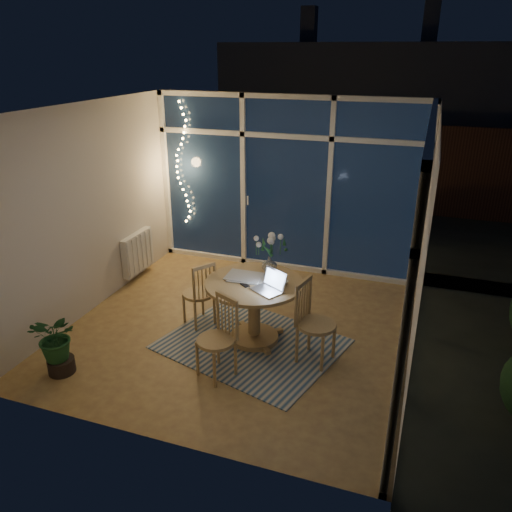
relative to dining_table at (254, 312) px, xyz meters
The scene contains 25 objects.
floor 0.50m from the dining_table, 144.15° to the left, with size 4.00×4.00×0.00m, color olive.
ceiling 2.25m from the dining_table, 144.15° to the left, with size 4.00×4.00×0.00m, color silver.
wall_back 2.39m from the dining_table, 96.88° to the left, with size 4.00×0.04×2.60m, color beige.
wall_front 2.05m from the dining_table, 98.31° to the right, with size 4.00×0.04×2.60m, color beige.
wall_left 2.45m from the dining_table, behind, with size 0.04×4.00×2.60m, color beige.
wall_right 1.97m from the dining_table, ahead, with size 0.04×4.00×2.60m, color beige.
window_wall_back 2.36m from the dining_table, 97.00° to the left, with size 4.00×0.10×2.60m, color white.
window_wall_right 1.94m from the dining_table, ahead, with size 0.10×4.00×2.60m, color white.
radiator 2.46m from the dining_table, 153.67° to the left, with size 0.10×0.70×0.58m, color silver.
fairy_lights 3.04m from the dining_table, 132.75° to the left, with size 0.24×0.10×1.85m, color #F8C063, non-canonical shape.
garden_patio 5.21m from the dining_table, 87.40° to the left, with size 12.00×6.00×0.10m, color black.
garden_fence 5.72m from the dining_table, 92.66° to the left, with size 11.00×0.08×1.80m, color #311C11.
neighbour_roof 8.88m from the dining_table, 89.76° to the left, with size 7.00×3.00×2.20m, color #33363D.
garden_shrubs 3.75m from the dining_table, 106.51° to the left, with size 0.90×0.90×0.90m, color black.
rug 0.39m from the dining_table, 90.00° to the right, with size 1.90×1.52×0.01m, color beige.
dining_table is the anchor object (origin of this frame).
chair_left 0.79m from the dining_table, 169.30° to the left, with size 0.40×0.40×0.86m, color #A18148.
chair_right 0.79m from the dining_table, 12.92° to the right, with size 0.44×0.44×0.95m, color #A18148.
chair_front 0.79m from the dining_table, 100.60° to the right, with size 0.41×0.41×0.89m, color #A18148.
laptop 0.56m from the dining_table, 40.13° to the right, with size 0.33×0.28×0.24m, color silver, non-canonical shape.
flower_vase 0.59m from the dining_table, 77.40° to the left, with size 0.20×0.20×0.21m, color silver.
bowl 0.49m from the dining_table, ahead, with size 0.15×0.15×0.04m, color silver.
newspapers 0.42m from the dining_table, 143.53° to the left, with size 0.40×0.31×0.02m, color beige.
phone 0.41m from the dining_table, 120.83° to the right, with size 0.12×0.06×0.01m, color black.
potted_plant 2.13m from the dining_table, 143.77° to the right, with size 0.54×0.47×0.76m, color #1B4C24.
Camera 1 is at (1.93, -4.94, 3.18)m, focal length 35.00 mm.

